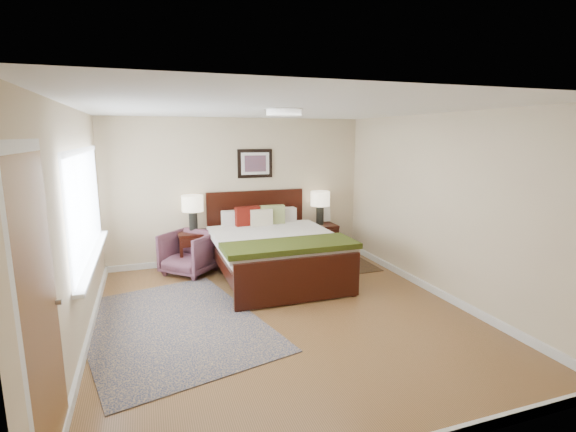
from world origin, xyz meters
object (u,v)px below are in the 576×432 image
object	(u,v)px
nightstand_left	(194,240)
nightstand_right	(320,236)
lamp_left	(193,207)
bed	(274,243)
armchair	(190,253)
rug_persian	(172,325)
lamp_right	(320,201)

from	to	relation	value
nightstand_left	nightstand_right	size ratio (longest dim) A/B	1.05
lamp_left	bed	bearing A→B (deg)	-38.42
armchair	lamp_left	bearing A→B (deg)	111.62
lamp_left	armchair	xyz separation A→B (m)	(-0.11, -0.27, -0.71)
armchair	rug_persian	xyz separation A→B (m)	(-0.41, -1.85, -0.34)
lamp_left	nightstand_right	bearing A→B (deg)	-0.36
armchair	nightstand_right	bearing A→B (deg)	49.77
nightstand_right	armchair	distance (m)	2.40
lamp_right	rug_persian	world-z (taller)	lamp_right
lamp_left	rug_persian	world-z (taller)	lamp_left
lamp_left	armchair	bearing A→B (deg)	-112.04
bed	lamp_left	size ratio (longest dim) A/B	3.72
nightstand_left	bed	bearing A→B (deg)	-37.74
bed	armchair	xyz separation A→B (m)	(-1.23, 0.62, -0.22)
bed	lamp_right	world-z (taller)	bed
nightstand_left	lamp_left	distance (m)	0.56
bed	nightstand_right	distance (m)	1.47
lamp_right	nightstand_right	bearing A→B (deg)	-90.00
nightstand_left	lamp_right	size ratio (longest dim) A/B	1.02
nightstand_left	armchair	xyz separation A→B (m)	(-0.11, -0.25, -0.15)
rug_persian	lamp_left	bearing A→B (deg)	62.84
nightstand_left	rug_persian	world-z (taller)	nightstand_left
bed	rug_persian	xyz separation A→B (m)	(-1.64, -1.23, -0.56)
nightstand_right	lamp_right	size ratio (longest dim) A/B	0.97
bed	lamp_right	distance (m)	1.53
nightstand_left	rug_persian	distance (m)	2.22
nightstand_right	lamp_right	xyz separation A→B (m)	(-0.00, 0.01, 0.65)
nightstand_left	lamp_left	world-z (taller)	lamp_left
bed	nightstand_right	size ratio (longest dim) A/B	3.84
lamp_right	rug_persian	bearing A→B (deg)	-142.87
lamp_left	lamp_right	world-z (taller)	lamp_left
bed	nightstand_right	world-z (taller)	bed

